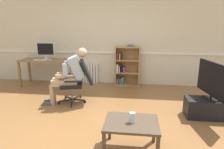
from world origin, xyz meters
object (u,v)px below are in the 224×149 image
computer_desk (44,63)px  office_chair (78,80)px  person_seated (70,74)px  bookshelf (126,67)px  coffee_table (131,126)px  tv_screen (213,80)px  radiator (86,73)px  imac_monitor (46,50)px  keyboard (40,60)px  drinking_glass (132,117)px  tv_stand (209,108)px  computer_mouse (51,60)px

computer_desk → office_chair: 1.78m
computer_desk → person_seated: (1.16, -1.20, 0.00)m
bookshelf → coffee_table: bookshelf is taller
computer_desk → tv_screen: bearing=-21.7°
computer_desk → radiator: computer_desk is taller
radiator → office_chair: (0.22, -1.55, 0.22)m
radiator → imac_monitor: bearing=-164.0°
imac_monitor → keyboard: bearing=-109.3°
keyboard → bookshelf: bookshelf is taller
computer_desk → radiator: 1.24m
drinking_glass → imac_monitor: bearing=131.4°
imac_monitor → person_seated: (1.13, -1.28, -0.37)m
bookshelf → coffee_table: bearing=-85.4°
coffee_table → keyboard: bearing=134.4°
tv_stand → drinking_glass: 1.90m
computer_desk → computer_mouse: size_ratio=13.47×
drinking_glass → radiator: bearing=114.5°
computer_desk → coffee_table: (2.57, -2.81, -0.27)m
computer_mouse → bookshelf: size_ratio=0.09×
radiator → tv_screen: 3.52m
bookshelf → office_chair: size_ratio=1.20×
office_chair → person_seated: 0.22m
tv_stand → tv_screen: bearing=9.7°
tv_stand → drinking_glass: (-1.42, -1.22, 0.32)m
computer_mouse → person_seated: bearing=-49.7°
imac_monitor → coffee_table: 3.90m
computer_mouse → tv_screen: (3.75, -1.47, -0.05)m
computer_desk → office_chair: (1.34, -1.16, -0.12)m
drinking_glass → keyboard: bearing=134.5°
imac_monitor → person_seated: size_ratio=0.42×
office_chair → tv_screen: bearing=66.2°
computer_desk → imac_monitor: bearing=68.9°
office_chair → computer_mouse: bearing=-148.0°
bookshelf → tv_stand: size_ratio=1.35×
office_chair → person_seated: size_ratio=0.80×
keyboard → radiator: size_ratio=0.55×
office_chair → tv_screen: 2.70m
computer_mouse → office_chair: 1.53m
radiator → coffee_table: 3.51m
person_seated → drinking_glass: 2.15m
person_seated → coffee_table: size_ratio=1.70×
computer_mouse → tv_stand: bearing=-21.4°
tv_stand → drinking_glass: drinking_glass is taller
imac_monitor → tv_stand: (3.96, -1.67, -0.84)m
imac_monitor → coffee_table: (2.54, -2.88, -0.65)m
computer_desk → tv_stand: (3.99, -1.59, -0.47)m
coffee_table → computer_desk: bearing=132.4°
computer_mouse → tv_screen: size_ratio=0.10×
keyboard → bookshelf: (2.36, 0.43, -0.22)m
computer_desk → computer_mouse: bearing=-26.0°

